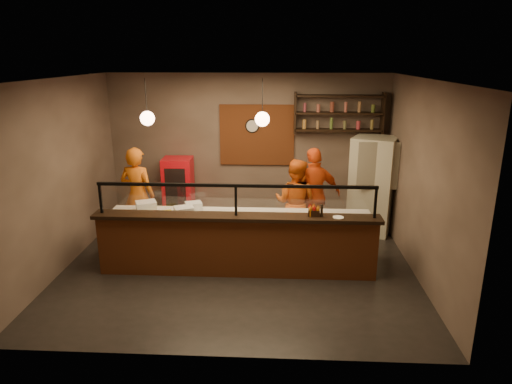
# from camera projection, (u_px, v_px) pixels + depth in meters

# --- Properties ---
(floor) EXTENTS (6.00, 6.00, 0.00)m
(floor) POSITION_uv_depth(u_px,v_px,m) (238.00, 266.00, 7.99)
(floor) COLOR black
(floor) RESTS_ON ground
(ceiling) EXTENTS (6.00, 6.00, 0.00)m
(ceiling) POSITION_uv_depth(u_px,v_px,m) (236.00, 79.00, 7.07)
(ceiling) COLOR #36302A
(ceiling) RESTS_ON wall_back
(wall_back) EXTENTS (6.00, 0.00, 6.00)m
(wall_back) POSITION_uv_depth(u_px,v_px,m) (248.00, 148.00, 9.92)
(wall_back) COLOR #756156
(wall_back) RESTS_ON floor
(wall_left) EXTENTS (0.00, 5.00, 5.00)m
(wall_left) POSITION_uv_depth(u_px,v_px,m) (60.00, 176.00, 7.68)
(wall_left) COLOR #756156
(wall_left) RESTS_ON floor
(wall_right) EXTENTS (0.00, 5.00, 5.00)m
(wall_right) POSITION_uv_depth(u_px,v_px,m) (422.00, 181.00, 7.38)
(wall_right) COLOR #756156
(wall_right) RESTS_ON floor
(wall_front) EXTENTS (6.00, 0.00, 6.00)m
(wall_front) POSITION_uv_depth(u_px,v_px,m) (217.00, 236.00, 5.14)
(wall_front) COLOR #756156
(wall_front) RESTS_ON floor
(brick_patch) EXTENTS (1.60, 0.04, 1.30)m
(brick_patch) POSITION_uv_depth(u_px,v_px,m) (257.00, 135.00, 9.80)
(brick_patch) COLOR #984921
(brick_patch) RESTS_ON wall_back
(service_counter) EXTENTS (4.60, 0.25, 1.00)m
(service_counter) POSITION_uv_depth(u_px,v_px,m) (237.00, 247.00, 7.56)
(service_counter) COLOR #984921
(service_counter) RESTS_ON floor
(counter_ledge) EXTENTS (4.70, 0.37, 0.06)m
(counter_ledge) POSITION_uv_depth(u_px,v_px,m) (236.00, 217.00, 7.41)
(counter_ledge) COLOR black
(counter_ledge) RESTS_ON service_counter
(worktop_cabinet) EXTENTS (4.60, 0.75, 0.85)m
(worktop_cabinet) POSITION_uv_depth(u_px,v_px,m) (239.00, 239.00, 8.06)
(worktop_cabinet) COLOR gray
(worktop_cabinet) RESTS_ON floor
(worktop) EXTENTS (4.60, 0.75, 0.05)m
(worktop) POSITION_uv_depth(u_px,v_px,m) (239.00, 215.00, 7.93)
(worktop) COLOR silver
(worktop) RESTS_ON worktop_cabinet
(sneeze_guard) EXTENTS (4.50, 0.05, 0.52)m
(sneeze_guard) POSITION_uv_depth(u_px,v_px,m) (236.00, 197.00, 7.31)
(sneeze_guard) COLOR white
(sneeze_guard) RESTS_ON counter_ledge
(wall_shelving) EXTENTS (1.84, 0.28, 0.85)m
(wall_shelving) POSITION_uv_depth(u_px,v_px,m) (339.00, 113.00, 9.42)
(wall_shelving) COLOR black
(wall_shelving) RESTS_ON wall_back
(wall_clock) EXTENTS (0.30, 0.04, 0.30)m
(wall_clock) POSITION_uv_depth(u_px,v_px,m) (252.00, 126.00, 9.73)
(wall_clock) COLOR black
(wall_clock) RESTS_ON wall_back
(pendant_left) EXTENTS (0.24, 0.24, 0.77)m
(pendant_left) POSITION_uv_depth(u_px,v_px,m) (147.00, 118.00, 7.52)
(pendant_left) COLOR black
(pendant_left) RESTS_ON ceiling
(pendant_right) EXTENTS (0.24, 0.24, 0.77)m
(pendant_right) POSITION_uv_depth(u_px,v_px,m) (262.00, 119.00, 7.43)
(pendant_right) COLOR black
(pendant_right) RESTS_ON ceiling
(cook_left) EXTENTS (0.77, 0.58, 1.89)m
(cook_left) POSITION_uv_depth(u_px,v_px,m) (138.00, 195.00, 8.85)
(cook_left) COLOR orange
(cook_left) RESTS_ON floor
(cook_mid) EXTENTS (1.00, 0.90, 1.70)m
(cook_mid) POSITION_uv_depth(u_px,v_px,m) (295.00, 203.00, 8.69)
(cook_mid) COLOR #CF5613
(cook_mid) RESTS_ON floor
(cook_right) EXTENTS (1.19, 0.80, 1.88)m
(cook_right) POSITION_uv_depth(u_px,v_px,m) (314.00, 196.00, 8.84)
(cook_right) COLOR #EC5116
(cook_right) RESTS_ON floor
(fridge) EXTENTS (1.06, 1.03, 1.99)m
(fridge) POSITION_uv_depth(u_px,v_px,m) (372.00, 185.00, 9.34)
(fridge) COLOR beige
(fridge) RESTS_ON floor
(red_cooler) EXTENTS (0.64, 0.59, 1.44)m
(red_cooler) POSITION_uv_depth(u_px,v_px,m) (179.00, 191.00, 9.91)
(red_cooler) COLOR red
(red_cooler) RESTS_ON floor
(pizza_dough) EXTENTS (0.59, 0.59, 0.01)m
(pizza_dough) POSITION_uv_depth(u_px,v_px,m) (260.00, 216.00, 7.81)
(pizza_dough) COLOR beige
(pizza_dough) RESTS_ON worktop
(prep_tub_a) EXTENTS (0.42, 0.39, 0.17)m
(prep_tub_a) POSITION_uv_depth(u_px,v_px,m) (146.00, 206.00, 8.08)
(prep_tub_a) COLOR white
(prep_tub_a) RESTS_ON worktop
(prep_tub_b) EXTENTS (0.35, 0.31, 0.14)m
(prep_tub_b) POSITION_uv_depth(u_px,v_px,m) (194.00, 206.00, 8.12)
(prep_tub_b) COLOR silver
(prep_tub_b) RESTS_ON worktop
(prep_tub_c) EXTENTS (0.39, 0.36, 0.16)m
(prep_tub_c) POSITION_uv_depth(u_px,v_px,m) (184.00, 211.00, 7.83)
(prep_tub_c) COLOR silver
(prep_tub_c) RESTS_ON worktop
(rolling_pin) EXTENTS (0.37, 0.21, 0.06)m
(rolling_pin) POSITION_uv_depth(u_px,v_px,m) (160.00, 212.00, 7.92)
(rolling_pin) COLOR yellow
(rolling_pin) RESTS_ON worktop
(condiment_caddy) EXTENTS (0.19, 0.16, 0.10)m
(condiment_caddy) POSITION_uv_depth(u_px,v_px,m) (314.00, 212.00, 7.37)
(condiment_caddy) COLOR black
(condiment_caddy) RESTS_ON counter_ledge
(pepper_mill) EXTENTS (0.05, 0.05, 0.19)m
(pepper_mill) POSITION_uv_depth(u_px,v_px,m) (322.00, 211.00, 7.32)
(pepper_mill) COLOR black
(pepper_mill) RESTS_ON counter_ledge
(small_plate) EXTENTS (0.19, 0.19, 0.01)m
(small_plate) POSITION_uv_depth(u_px,v_px,m) (338.00, 217.00, 7.28)
(small_plate) COLOR white
(small_plate) RESTS_ON counter_ledge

